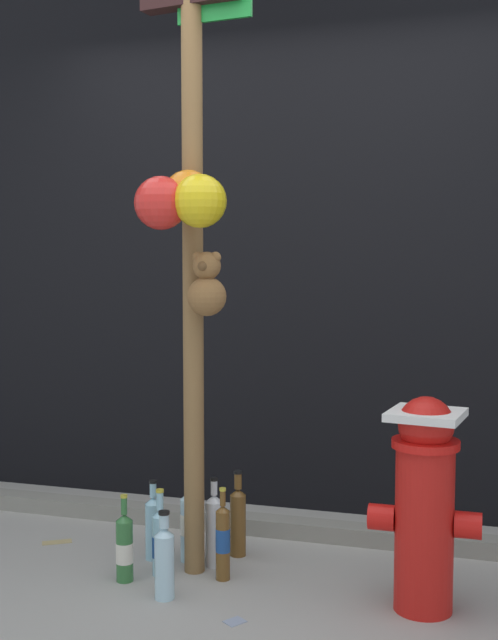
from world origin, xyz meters
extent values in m
plane|color=#9E9B93|center=(0.00, 0.00, 0.00)|extent=(14.00, 14.00, 0.00)
cube|color=black|center=(0.00, 1.50, 1.89)|extent=(10.00, 0.20, 3.79)
cube|color=gray|center=(0.00, 0.99, 0.04)|extent=(8.00, 0.12, 0.08)
cylinder|color=olive|center=(-0.16, 0.46, 1.31)|extent=(0.09, 0.09, 2.61)
cube|color=#198C33|center=(-0.07, 0.46, 2.33)|extent=(0.32, 0.05, 0.12)
sphere|color=yellow|center=(-0.07, 0.29, 1.54)|extent=(0.21, 0.21, 0.21)
sphere|color=orange|center=(-0.14, 0.36, 1.57)|extent=(0.20, 0.20, 0.20)
sphere|color=red|center=(-0.23, 0.28, 1.54)|extent=(0.21, 0.21, 0.21)
sphere|color=brown|center=(-0.07, 0.37, 1.17)|extent=(0.16, 0.16, 0.16)
sphere|color=brown|center=(-0.07, 0.37, 1.29)|extent=(0.11, 0.11, 0.11)
sphere|color=brown|center=(-0.11, 0.37, 1.33)|extent=(0.05, 0.05, 0.05)
sphere|color=brown|center=(-0.03, 0.37, 1.33)|extent=(0.05, 0.05, 0.05)
sphere|color=brown|center=(-0.07, 0.32, 1.29)|extent=(0.04, 0.04, 0.04)
cylinder|color=red|center=(0.79, 0.36, 0.31)|extent=(0.22, 0.22, 0.62)
cylinder|color=red|center=(0.79, 0.36, 0.64)|extent=(0.25, 0.25, 0.03)
sphere|color=red|center=(0.79, 0.36, 0.71)|extent=(0.21, 0.21, 0.21)
cylinder|color=red|center=(0.63, 0.36, 0.34)|extent=(0.10, 0.10, 0.10)
cylinder|color=red|center=(0.95, 0.36, 0.34)|extent=(0.10, 0.10, 0.10)
cube|color=white|center=(0.79, 0.36, 0.75)|extent=(0.30, 0.30, 0.03)
cylinder|color=#B2DBEA|center=(-0.18, 0.17, 0.13)|extent=(0.08, 0.08, 0.25)
cone|color=#B2DBEA|center=(-0.18, 0.17, 0.27)|extent=(0.08, 0.08, 0.03)
cylinder|color=#B2DBEA|center=(-0.18, 0.17, 0.31)|extent=(0.04, 0.04, 0.05)
cylinder|color=black|center=(-0.18, 0.17, 0.34)|extent=(0.04, 0.04, 0.01)
cylinder|color=#337038|center=(-0.40, 0.28, 0.13)|extent=(0.07, 0.07, 0.25)
cone|color=#337038|center=(-0.40, 0.28, 0.27)|extent=(0.07, 0.07, 0.03)
cylinder|color=#337038|center=(-0.40, 0.28, 0.31)|extent=(0.03, 0.03, 0.07)
cylinder|color=silver|center=(-0.40, 0.28, 0.12)|extent=(0.07, 0.07, 0.08)
cylinder|color=gold|center=(-0.40, 0.28, 0.36)|extent=(0.03, 0.03, 0.01)
cylinder|color=#93CCE0|center=(-0.29, 0.38, 0.13)|extent=(0.07, 0.07, 0.25)
cone|color=#93CCE0|center=(-0.29, 0.38, 0.26)|extent=(0.07, 0.07, 0.03)
cylinder|color=#93CCE0|center=(-0.29, 0.38, 0.32)|extent=(0.03, 0.03, 0.08)
cylinder|color=#1E478C|center=(-0.29, 0.38, 0.12)|extent=(0.07, 0.07, 0.09)
cylinder|color=gold|center=(-0.29, 0.38, 0.36)|extent=(0.03, 0.03, 0.01)
cylinder|color=silver|center=(-0.10, 0.54, 0.14)|extent=(0.08, 0.08, 0.28)
cone|color=silver|center=(-0.10, 0.54, 0.30)|extent=(0.08, 0.08, 0.03)
cylinder|color=silver|center=(-0.10, 0.54, 0.34)|extent=(0.03, 0.03, 0.06)
cylinder|color=black|center=(-0.10, 0.54, 0.38)|extent=(0.03, 0.03, 0.01)
cylinder|color=brown|center=(-0.04, 0.68, 0.14)|extent=(0.07, 0.07, 0.27)
cone|color=brown|center=(-0.04, 0.68, 0.29)|extent=(0.07, 0.07, 0.03)
cylinder|color=brown|center=(-0.04, 0.68, 0.34)|extent=(0.03, 0.03, 0.07)
cylinder|color=black|center=(-0.04, 0.68, 0.38)|extent=(0.04, 0.04, 0.01)
cylinder|color=#93CCE0|center=(-0.38, 0.54, 0.12)|extent=(0.07, 0.07, 0.25)
cone|color=#93CCE0|center=(-0.38, 0.54, 0.26)|extent=(0.07, 0.07, 0.03)
cylinder|color=#93CCE0|center=(-0.38, 0.54, 0.31)|extent=(0.03, 0.03, 0.06)
cylinder|color=black|center=(-0.38, 0.54, 0.35)|extent=(0.03, 0.03, 0.01)
cylinder|color=#B2DBEA|center=(-0.23, 0.56, 0.14)|extent=(0.07, 0.07, 0.28)
cone|color=#B2DBEA|center=(-0.23, 0.56, 0.29)|extent=(0.07, 0.07, 0.03)
cylinder|color=#B2DBEA|center=(-0.23, 0.56, 0.35)|extent=(0.02, 0.02, 0.09)
cylinder|color=silver|center=(-0.23, 0.56, 0.17)|extent=(0.07, 0.07, 0.09)
cylinder|color=black|center=(-0.23, 0.56, 0.40)|extent=(0.03, 0.03, 0.01)
cylinder|color=brown|center=(-0.02, 0.41, 0.14)|extent=(0.06, 0.06, 0.29)
cone|color=brown|center=(-0.02, 0.41, 0.30)|extent=(0.06, 0.06, 0.02)
cylinder|color=brown|center=(-0.02, 0.41, 0.34)|extent=(0.02, 0.02, 0.06)
cylinder|color=#1E478C|center=(-0.02, 0.41, 0.17)|extent=(0.06, 0.06, 0.10)
cylinder|color=gold|center=(-0.02, 0.41, 0.38)|extent=(0.03, 0.03, 0.01)
cube|color=#8C99B2|center=(0.14, 0.06, 0.00)|extent=(0.09, 0.09, 0.01)
cube|color=tan|center=(-0.90, 0.60, 0.00)|extent=(0.14, 0.11, 0.01)
camera|label=1|loc=(0.99, -2.63, 1.33)|focal=44.93mm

